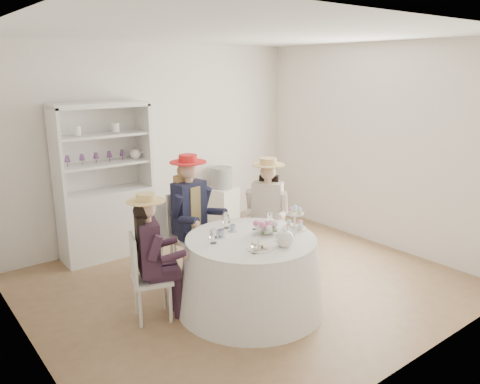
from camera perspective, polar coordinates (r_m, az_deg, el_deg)
ground at (r=5.41m, az=0.66°, el=-11.03°), size 4.50×4.50×0.00m
ceiling at (r=4.88m, az=0.76°, el=18.81°), size 4.50×4.50×0.00m
wall_back at (r=6.63m, az=-10.20°, el=5.82°), size 4.50×0.00×4.50m
wall_front at (r=3.68m, az=20.56°, el=-2.07°), size 4.50×0.00×4.50m
wall_left at (r=4.01m, az=-25.26°, el=-1.19°), size 0.00×4.50×4.50m
wall_right at (r=6.60m, az=16.23°, el=5.42°), size 0.00×4.50×4.50m
tea_table at (r=4.77m, az=1.32°, el=-9.83°), size 1.50×1.50×0.74m
hutch at (r=6.20m, az=-16.03°, el=-1.30°), size 1.20×0.54×1.97m
side_table at (r=7.13m, az=-2.24°, el=-1.90°), size 0.50×0.50×0.62m
hatbox at (r=7.01m, az=-2.28°, el=1.75°), size 0.33×0.33×0.31m
guest_left at (r=4.51m, az=-10.82°, el=-6.90°), size 0.52×0.48×1.26m
guest_mid at (r=5.31m, az=-6.03°, el=-2.16°), size 0.54×0.57×1.44m
guest_right at (r=5.53m, az=3.30°, el=-1.95°), size 0.58×0.56×1.36m
spare_chair at (r=5.53m, az=-9.75°, el=-5.12°), size 0.39×0.39×0.92m
teacup_a at (r=4.64m, az=-2.36°, el=-5.10°), size 0.10×0.10×0.07m
teacup_b at (r=4.80m, az=-0.90°, el=-4.44°), size 0.07×0.07×0.06m
teacup_c at (r=4.84m, az=2.87°, el=-4.25°), size 0.09×0.09×0.07m
flower_bowl at (r=4.75m, az=3.35°, el=-4.78°), size 0.22×0.22×0.05m
flower_arrangement at (r=4.72m, az=3.13°, el=-4.08°), size 0.19×0.18×0.07m
table_teapot at (r=4.41m, az=5.48°, el=-5.67°), size 0.24×0.17×0.18m
sandwich_plate at (r=4.35m, az=2.45°, el=-6.82°), size 0.24×0.24×0.05m
cupcake_stand at (r=4.88m, az=6.67°, el=-3.53°), size 0.25×0.25×0.24m
stemware_set at (r=4.60m, az=1.35°, el=-4.74°), size 0.82×0.79×0.15m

